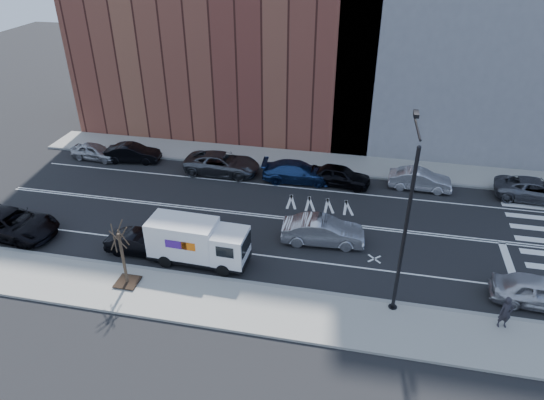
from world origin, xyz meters
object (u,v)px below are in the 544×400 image
at_px(far_parked_a, 95,152).
at_px(near_parked_front, 540,292).
at_px(driving_sedan, 323,231).
at_px(fedex_van, 197,242).
at_px(pedestrian, 506,313).
at_px(far_parked_b, 133,153).

relative_size(far_parked_a, near_parked_front, 0.84).
bearing_deg(driving_sedan, fedex_van, 112.65).
distance_m(far_parked_a, near_parked_front, 33.04).
bearing_deg(pedestrian, far_parked_a, 144.57).
distance_m(far_parked_b, driving_sedan, 18.40).
relative_size(fedex_van, far_parked_b, 1.33).
relative_size(fedex_van, near_parked_front, 1.23).
relative_size(driving_sedan, pedestrian, 2.88).
bearing_deg(pedestrian, far_parked_b, 141.44).
height_order(fedex_van, far_parked_a, fedex_van).
bearing_deg(far_parked_a, near_parked_front, -105.09).
bearing_deg(pedestrian, near_parked_front, 35.66).
height_order(near_parked_front, pedestrian, pedestrian).
bearing_deg(far_parked_b, far_parked_a, 87.83).
relative_size(far_parked_a, driving_sedan, 0.80).
bearing_deg(fedex_van, near_parked_front, 2.40).
distance_m(fedex_van, near_parked_front, 18.18).
bearing_deg(driving_sedan, far_parked_a, 63.96).
bearing_deg(far_parked_a, pedestrian, -110.05).
xyz_separation_m(driving_sedan, near_parked_front, (11.41, -3.25, -0.01)).
bearing_deg(near_parked_front, pedestrian, 140.15).
bearing_deg(pedestrian, fedex_van, 162.19).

